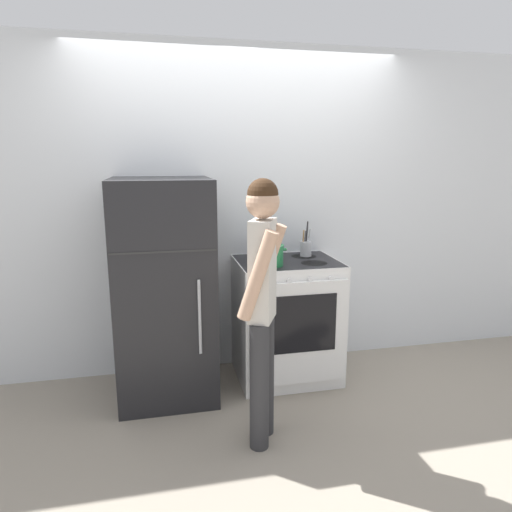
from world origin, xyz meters
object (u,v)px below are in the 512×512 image
at_px(stove_range, 287,319).
at_px(dutch_oven_pot, 269,255).
at_px(refrigerator, 165,289).
at_px(utensil_jar, 306,248).
at_px(tea_kettle, 263,250).
at_px(person, 262,298).

relative_size(stove_range, dutch_oven_pot, 3.63).
height_order(refrigerator, dutch_oven_pot, refrigerator).
bearing_deg(utensil_jar, refrigerator, -170.85).
height_order(tea_kettle, person, person).
relative_size(stove_range, person, 0.59).
xyz_separation_m(tea_kettle, utensil_jar, (0.35, 0.01, 0.00)).
distance_m(stove_range, person, 0.95).
height_order(refrigerator, tea_kettle, refrigerator).
bearing_deg(person, stove_range, -0.78).
bearing_deg(utensil_jar, dutch_oven_pot, -145.25).
distance_m(utensil_jar, person, 1.08).
distance_m(refrigerator, dutch_oven_pot, 0.78).
distance_m(refrigerator, person, 0.92).
distance_m(stove_range, utensil_jar, 0.58).
relative_size(tea_kettle, person, 0.13).
height_order(stove_range, tea_kettle, tea_kettle).
distance_m(refrigerator, tea_kettle, 0.81).
distance_m(tea_kettle, person, 0.94).
xyz_separation_m(stove_range, tea_kettle, (-0.16, 0.15, 0.52)).
bearing_deg(stove_range, dutch_oven_pot, -150.86).
bearing_deg(utensil_jar, stove_range, -140.77).
bearing_deg(utensil_jar, person, -121.80).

